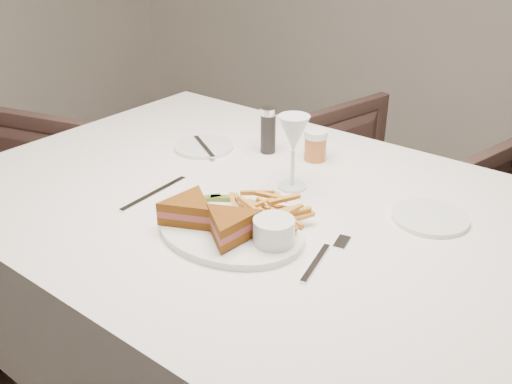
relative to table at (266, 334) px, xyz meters
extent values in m
cube|color=white|center=(0.00, 0.00, 0.00)|extent=(1.58, 1.16, 0.75)
imported|color=#4A332D|center=(-0.01, 0.93, -0.02)|extent=(0.86, 0.83, 0.70)
ellipsoid|color=white|center=(0.00, -0.15, 0.38)|extent=(0.35, 0.29, 0.01)
cube|color=silver|center=(-0.24, -0.10, 0.38)|extent=(0.03, 0.21, 0.00)
cylinder|color=white|center=(-0.31, 0.18, 0.38)|extent=(0.16, 0.16, 0.01)
cylinder|color=white|center=(0.33, 0.11, 0.38)|extent=(0.16, 0.16, 0.01)
cylinder|color=black|center=(-0.15, 0.25, 0.44)|extent=(0.04, 0.04, 0.12)
cylinder|color=#AC5F29|center=(-0.02, 0.27, 0.42)|extent=(0.06, 0.06, 0.08)
cube|color=#4F6D26|center=(-0.08, -0.06, 0.40)|extent=(0.06, 0.04, 0.01)
cube|color=#4F6D26|center=(-0.10, -0.08, 0.40)|extent=(0.05, 0.05, 0.01)
cylinder|color=white|center=(0.10, -0.16, 0.42)|extent=(0.08, 0.08, 0.05)
camera|label=1|loc=(0.56, -0.97, 0.97)|focal=40.00mm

